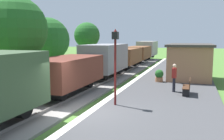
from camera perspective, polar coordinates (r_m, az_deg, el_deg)
ground_plane at (r=11.44m, az=-7.04°, el=-10.57°), size 160.00×160.00×0.00m
platform_slab at (r=10.49m, az=9.29°, el=-11.57°), size 6.00×60.00×0.25m
platform_edge_stripe at (r=11.20m, az=-5.18°, el=-9.57°), size 0.36×60.00×0.01m
track_ballast at (r=12.60m, az=-17.07°, el=-8.86°), size 3.80×60.00×0.12m
rail_near at (r=12.17m, az=-14.30°, el=-8.70°), size 0.07×60.00×0.14m
rail_far at (r=12.98m, az=-19.71°, el=-7.89°), size 0.07×60.00×0.14m
freight_train at (r=23.87m, az=0.99°, el=2.70°), size 2.50×39.20×2.72m
station_hut at (r=21.29m, az=17.48°, el=2.05°), size 3.50×5.80×2.78m
bench_near_hut at (r=15.02m, az=17.05°, el=-3.65°), size 0.42×1.50×0.91m
person_waiting at (r=15.50m, az=14.15°, el=-1.48°), size 0.28×0.40×1.71m
potted_planter at (r=18.89m, az=10.83°, el=-1.23°), size 0.64×0.64×0.92m
lamp_post_near at (r=11.87m, az=0.77°, el=3.95°), size 0.28×0.28×3.70m
tree_trackside_mid at (r=17.50m, az=-21.67°, el=8.79°), size 4.32×4.32×6.26m
tree_trackside_far at (r=23.76m, az=-14.71°, el=6.77°), size 4.09×4.09×5.40m
tree_field_left at (r=28.49m, az=-5.79°, el=7.94°), size 2.93×2.93×5.28m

